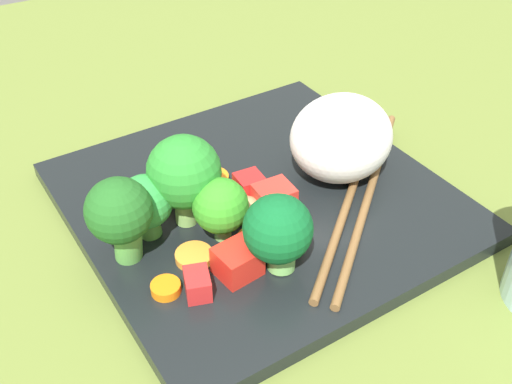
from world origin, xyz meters
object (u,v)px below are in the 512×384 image
at_px(carrot_slice_4, 212,179).
at_px(chopstick_pair, 360,194).
at_px(broccoli_floret_0, 221,207).
at_px(square_plate, 260,201).
at_px(rice_mound, 341,138).

xyz_separation_m(carrot_slice_4, chopstick_pair, (0.07, 0.09, -0.00)).
height_order(broccoli_floret_0, carrot_slice_4, broccoli_floret_0).
distance_m(broccoli_floret_0, carrot_slice_4, 0.07).
distance_m(square_plate, rice_mound, 0.08).
distance_m(carrot_slice_4, chopstick_pair, 0.12).
height_order(rice_mound, broccoli_floret_0, rice_mound).
bearing_deg(chopstick_pair, square_plate, 106.61).
relative_size(broccoli_floret_0, chopstick_pair, 0.26).
bearing_deg(rice_mound, broccoli_floret_0, -78.33).
relative_size(square_plate, carrot_slice_4, 9.91).
relative_size(rice_mound, broccoli_floret_0, 1.68).
distance_m(rice_mound, carrot_slice_4, 0.11).
bearing_deg(rice_mound, square_plate, -94.55).
bearing_deg(rice_mound, chopstick_pair, -6.83).
bearing_deg(rice_mound, carrot_slice_4, -111.72).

